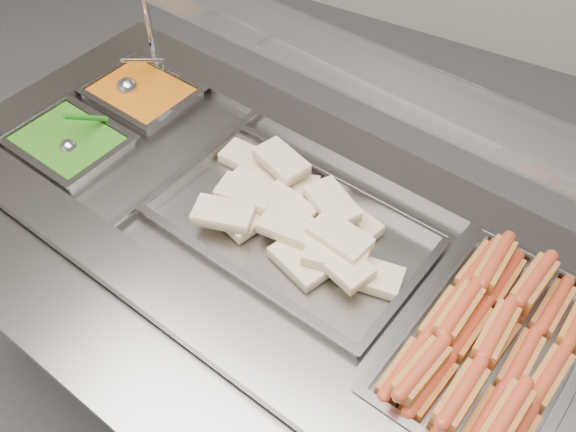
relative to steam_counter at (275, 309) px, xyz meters
The scene contains 11 objects.
steam_counter is the anchor object (origin of this frame).
tray_rail 0.59m from the steam_counter, 98.85° to the right, with size 1.66×0.58×0.05m.
sneeze_guard 0.77m from the steam_counter, 81.15° to the left, with size 1.53×0.50×0.40m.
pan_hotdogs 0.68m from the steam_counter, ahead, with size 0.38×0.54×0.09m.
pan_wraps 0.39m from the steam_counter, ahead, with size 0.67×0.46×0.06m.
pan_beans 0.71m from the steam_counter, 158.48° to the left, with size 0.30×0.26×0.09m.
pan_peas 0.71m from the steam_counter, behind, with size 0.30×0.26×0.09m.
hotdogs_in_buns 0.70m from the steam_counter, ahead, with size 0.34×0.50×0.11m.
tortilla_wraps 0.43m from the steam_counter, ahead, with size 0.57×0.34×0.08m.
ladle 0.76m from the steam_counter, 160.35° to the left, with size 0.06×0.18×0.13m.
serving_spoon 0.72m from the steam_counter, behind, with size 0.05×0.16×0.13m.
Camera 1 is at (0.42, -0.55, 1.95)m, focal length 40.00 mm.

